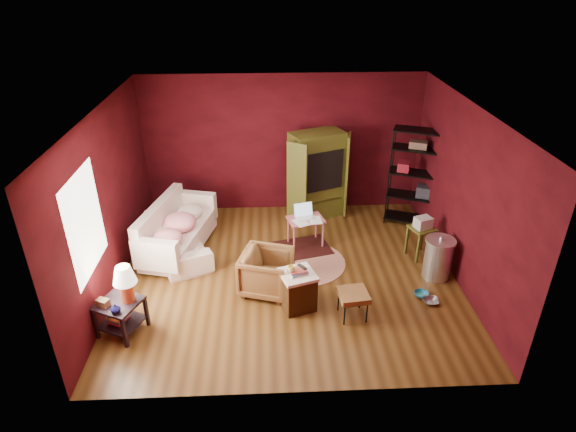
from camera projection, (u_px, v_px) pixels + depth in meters
name	position (u px, v px, depth m)	size (l,w,h in m)	color
room	(286.00, 200.00, 7.39)	(5.54, 5.04, 2.84)	brown
sofa	(176.00, 232.00, 8.54)	(1.95, 0.57, 0.76)	white
armchair	(267.00, 270.00, 7.49)	(0.74, 0.70, 0.76)	black
pet_bowl_steel	(431.00, 296.00, 7.34)	(0.24, 0.06, 0.24)	#AAACB0
pet_bowl_turquoise	(422.00, 291.00, 7.48)	(0.22, 0.07, 0.22)	teal
vase	(115.00, 309.00, 6.37)	(0.13, 0.14, 0.13)	#0E0F46
mug	(291.00, 268.00, 6.94)	(0.11, 0.09, 0.11)	#FDEE7B
side_table	(122.00, 294.00, 6.55)	(0.71, 0.71, 1.07)	black
sofa_cushions	(175.00, 231.00, 8.53)	(1.24, 2.12, 0.84)	white
hamper	(297.00, 289.00, 7.18)	(0.62, 0.62, 0.69)	#43260F
footstool	(353.00, 296.00, 6.95)	(0.46, 0.46, 0.43)	black
rug_round	(304.00, 262.00, 8.37)	(1.50, 1.50, 0.01)	beige
rug_oriental	(299.00, 248.00, 8.76)	(1.25, 0.99, 0.01)	#431411
laptop_desk	(306.00, 221.00, 8.68)	(0.72, 0.62, 0.78)	#D86370
tv_armoire	(317.00, 174.00, 9.51)	(1.29, 1.04, 1.76)	brown
wire_shelving	(415.00, 174.00, 9.17)	(1.03, 0.73, 1.93)	black
small_stand	(422.00, 228.00, 8.30)	(0.50, 0.50, 0.77)	brown
trash_can	(438.00, 258.00, 7.85)	(0.58, 0.58, 0.76)	white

